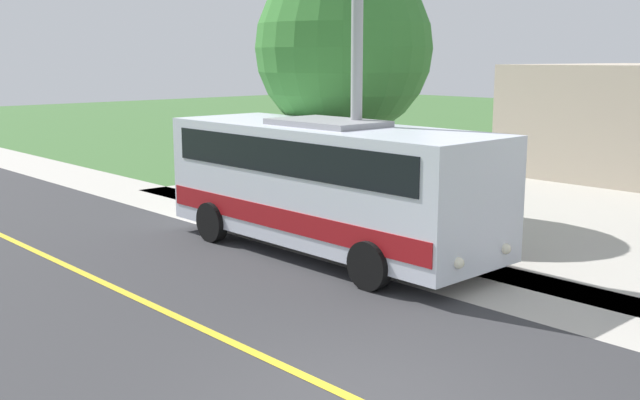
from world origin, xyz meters
name	(u,v)px	position (x,y,z in m)	size (l,w,h in m)	color
sidewalk	(580,307)	(-5.20, 0.00, 0.00)	(2.40, 100.00, 0.01)	#B2ADA3
shuttle_bus_front	(327,180)	(-4.57, -5.48, 1.56)	(2.79, 7.98, 2.82)	silver
street_light_pole	(353,46)	(-4.87, -5.06, 4.31)	(1.97, 0.24, 7.81)	#9E9EA3
tree_curbside	(344,49)	(-7.40, -7.88, 4.31)	(4.49, 4.49, 6.57)	#4C3826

